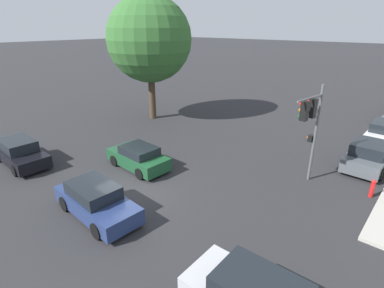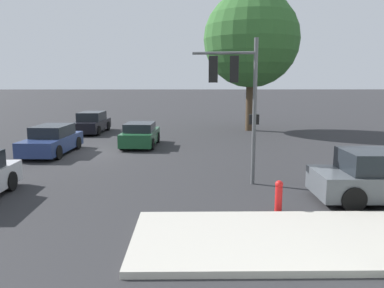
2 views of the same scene
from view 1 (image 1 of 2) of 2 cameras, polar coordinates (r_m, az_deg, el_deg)
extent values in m
plane|color=#28282B|center=(15.26, -11.48, -9.08)|extent=(300.00, 300.00, 0.00)
cylinder|color=#423323|center=(26.41, -7.60, 9.15)|extent=(0.57, 0.57, 4.03)
sphere|color=#33662D|center=(25.81, -8.13, 19.14)|extent=(6.87, 6.87, 6.87)
cylinder|color=#515456|center=(16.36, 22.41, 1.65)|extent=(0.14, 0.14, 5.09)
cylinder|color=#515456|center=(14.87, 21.60, 8.13)|extent=(0.40, 2.16, 0.10)
cube|color=black|center=(15.31, 21.96, 6.31)|extent=(0.34, 0.34, 0.90)
sphere|color=red|center=(15.33, 21.49, 7.55)|extent=(0.20, 0.20, 0.20)
sphere|color=#99660F|center=(15.39, 21.34, 6.47)|extent=(0.20, 0.20, 0.20)
sphere|color=#0F511E|center=(15.47, 21.19, 5.40)|extent=(0.20, 0.20, 0.20)
cube|color=black|center=(14.69, 20.64, 5.88)|extent=(0.34, 0.34, 0.90)
sphere|color=red|center=(14.70, 20.15, 7.17)|extent=(0.20, 0.20, 0.20)
sphere|color=#99660F|center=(14.77, 20.00, 6.05)|extent=(0.20, 0.20, 0.20)
sphere|color=#0F511E|center=(14.85, 19.85, 4.94)|extent=(0.20, 0.20, 0.20)
cube|color=black|center=(16.51, 21.75, 1.04)|extent=(0.27, 0.38, 0.35)
sphere|color=orange|center=(16.57, 21.33, 1.17)|extent=(0.18, 0.18, 0.18)
cube|color=#194728|center=(17.50, -10.21, -2.83)|extent=(3.95, 1.91, 0.71)
cube|color=black|center=(17.15, -10.03, -1.22)|extent=(2.08, 1.62, 0.46)
cylinder|color=black|center=(18.10, -14.51, -3.08)|extent=(0.65, 0.25, 0.64)
cylinder|color=black|center=(18.91, -10.41, -1.62)|extent=(0.65, 0.25, 0.64)
cylinder|color=black|center=(16.29, -9.89, -5.59)|extent=(0.65, 0.25, 0.64)
cylinder|color=black|center=(17.18, -5.58, -3.83)|extent=(0.65, 0.25, 0.64)
cube|color=black|center=(20.36, -29.77, -1.91)|extent=(4.43, 1.93, 0.70)
cube|color=black|center=(20.30, -30.27, -0.10)|extent=(2.32, 1.64, 0.59)
cylinder|color=black|center=(19.46, -26.06, -2.88)|extent=(0.67, 0.24, 0.66)
cylinder|color=black|center=(19.02, -30.66, -4.33)|extent=(0.67, 0.24, 0.66)
cylinder|color=black|center=(21.86, -28.80, -0.78)|extent=(0.67, 0.24, 0.66)
cylinder|color=black|center=(10.59, 8.26, -22.80)|extent=(0.66, 0.24, 0.66)
cube|color=navy|center=(13.75, -17.63, -10.86)|extent=(4.48, 1.97, 0.70)
cube|color=black|center=(13.57, -18.31, -8.32)|extent=(2.36, 1.66, 0.55)
cylinder|color=black|center=(13.20, -11.36, -12.70)|extent=(0.69, 0.25, 0.68)
cylinder|color=black|center=(12.55, -17.67, -15.47)|extent=(0.69, 0.25, 0.68)
cylinder|color=black|center=(15.22, -17.43, -8.32)|extent=(0.69, 0.25, 0.68)
cylinder|color=black|center=(14.66, -23.06, -10.40)|extent=(0.69, 0.25, 0.68)
cube|color=#4C5156|center=(19.98, 30.54, -2.37)|extent=(1.99, 4.21, 0.74)
cube|color=black|center=(19.59, 30.81, -0.68)|extent=(1.73, 2.20, 0.64)
cylinder|color=black|center=(21.39, 28.85, -1.17)|extent=(0.23, 0.72, 0.72)
cylinder|color=black|center=(19.03, 26.93, -3.49)|extent=(0.23, 0.72, 0.72)
cylinder|color=black|center=(18.76, 32.22, -4.91)|extent=(0.23, 0.72, 0.72)
cube|color=silver|center=(25.12, 32.69, 1.56)|extent=(1.83, 4.43, 0.68)
cylinder|color=black|center=(26.58, 31.41, 2.34)|extent=(0.23, 0.62, 0.62)
cylinder|color=black|center=(24.00, 30.09, 0.77)|extent=(0.23, 0.62, 0.62)
cylinder|color=black|center=(29.25, 32.52, 3.75)|extent=(0.24, 0.71, 0.70)
cylinder|color=red|center=(16.83, 31.07, -7.51)|extent=(0.20, 0.20, 0.75)
sphere|color=red|center=(16.64, 31.36, -6.19)|extent=(0.22, 0.22, 0.22)
camera|label=2|loc=(15.62, 70.28, -8.53)|focal=35.00mm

